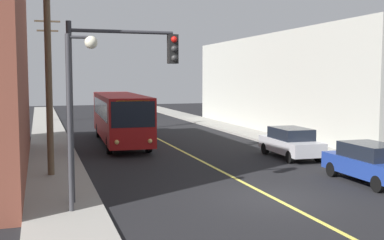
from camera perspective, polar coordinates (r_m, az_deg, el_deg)
The scene contains 13 objects.
ground_plane at distance 17.65m, azimuth 9.65°, elevation -9.14°, with size 120.00×120.00×0.00m, color black.
sidewalk_left at distance 25.52m, azimuth -16.08°, elevation -4.67°, with size 2.50×90.00×0.15m, color gray.
sidewalk_right at distance 29.70m, azimuth 13.17°, elevation -3.24°, with size 2.50×90.00×0.15m, color gray.
lane_stripe_center at distance 31.48m, azimuth -3.06°, elevation -2.77°, with size 0.16×60.00×0.01m, color #D8CC4C.
building_right_warehouse at distance 40.55m, azimuth 15.80°, elevation 4.17°, with size 12.00×27.45×7.57m.
city_bus at distance 31.53m, azimuth -8.58°, elevation 0.51°, with size 3.08×12.24×3.20m.
parked_car_blue at distance 21.00m, azimuth 20.49°, elevation -4.75°, with size 1.85×4.42×1.62m.
parked_car_silver at distance 26.22m, azimuth 11.68°, elevation -2.62°, with size 1.96×4.46×1.62m.
utility_pole_near at distance 21.28m, azimuth -16.88°, elevation 11.17°, with size 2.40×0.28×11.93m.
utility_pole_mid at distance 35.35m, azimuth -16.80°, elevation 8.25°, with size 2.40×0.28×11.42m.
utility_pole_far at distance 48.53m, azimuth -16.74°, elevation 6.55°, with size 2.40×0.28×10.12m.
traffic_signal_left_corner at distance 16.34m, azimuth -8.95°, elevation 4.98°, with size 3.75×0.48×6.00m.
street_lamp_left at distance 15.19m, azimuth -13.62°, elevation 2.77°, with size 0.98×0.40×5.50m.
Camera 1 is at (-7.95, -15.15, 4.33)m, focal length 44.75 mm.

